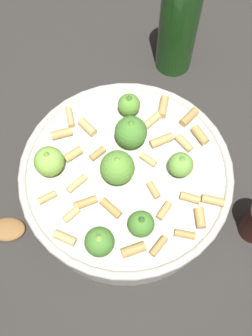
{
  "coord_description": "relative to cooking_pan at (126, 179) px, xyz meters",
  "views": [
    {
      "loc": [
        -0.21,
        0.11,
        0.58
      ],
      "look_at": [
        0.0,
        0.0,
        0.08
      ],
      "focal_mm": 43.65,
      "sensor_mm": 36.0,
      "label": 1
    }
  ],
  "objects": [
    {
      "name": "ground_plane",
      "position": [
        -0.0,
        -0.0,
        -0.04
      ],
      "size": [
        2.4,
        2.4,
        0.0
      ],
      "primitive_type": "plane",
      "color": "#2D2B28"
    },
    {
      "name": "cooking_pan",
      "position": [
        0.0,
        0.0,
        0.0
      ],
      "size": [
        0.3,
        0.3,
        0.12
      ],
      "color": "beige",
      "rests_on": "ground"
    },
    {
      "name": "olive_oil_bottle",
      "position": [
        0.18,
        -0.19,
        0.06
      ],
      "size": [
        0.06,
        0.06,
        0.24
      ],
      "color": "#1E4C19",
      "rests_on": "ground"
    }
  ]
}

